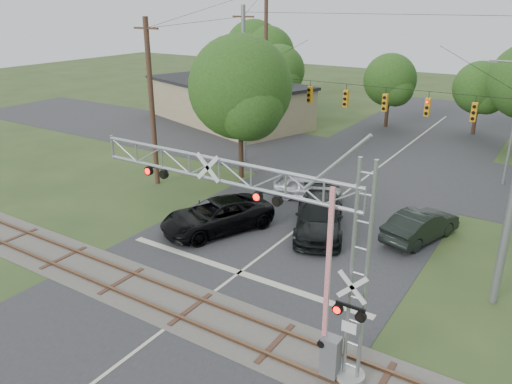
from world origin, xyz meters
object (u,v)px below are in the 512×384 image
Objects in this scene: traffic_signal_span at (379,101)px; commercial_building at (227,101)px; crossing_gantry at (267,230)px; streetlight at (512,117)px; pickup_black at (217,215)px; car_dark at (319,217)px; sedan_silver at (308,188)px.

traffic_signal_span reaches higher than commercial_building.
crossing_gantry is 18.62m from traffic_signal_span.
crossing_gantry is at bearing -100.71° from streetlight.
pickup_black is at bearing -126.05° from streetlight.
crossing_gantry is 10.92m from car_dark.
car_dark is at bearing 55.03° from pickup_black.
commercial_building is (-17.11, 15.04, 1.33)m from sedan_silver.
car_dark is at bearing -25.59° from commercial_building.
streetlight reaches higher than pickup_black.
sedan_silver is at bearing -135.55° from streetlight.
crossing_gantry is 10.98m from pickup_black.
traffic_signal_span is 7.23m from sedan_silver.
streetlight is (11.92, 16.37, 3.80)m from pickup_black.
car_dark is at bearing -155.17° from sedan_silver.
streetlight reaches higher than crossing_gantry.
crossing_gantry is 1.78× the size of car_dark.
streetlight is at bearing 38.26° from car_dark.
crossing_gantry is at bearing -33.81° from commercial_building.
car_dark is 4.75m from sedan_silver.
commercial_building reaches higher than pickup_black.
crossing_gantry is 0.56× the size of commercial_building.
pickup_black is at bearing 153.28° from sedan_silver.
car_dark is (0.19, -8.51, -4.86)m from traffic_signal_span.
pickup_black reaches higher than sedan_silver.
commercial_building is at bearing 151.93° from traffic_signal_span.
commercial_building is 27.59m from streetlight.
sedan_silver is at bearing 97.22° from pickup_black.
traffic_signal_span is 0.98× the size of commercial_building.
pickup_black is at bearing -173.36° from car_dark.
commercial_building is (-19.78, 18.96, 1.18)m from car_dark.
commercial_building is at bearing 149.06° from pickup_black.
pickup_black is 26.48m from commercial_building.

